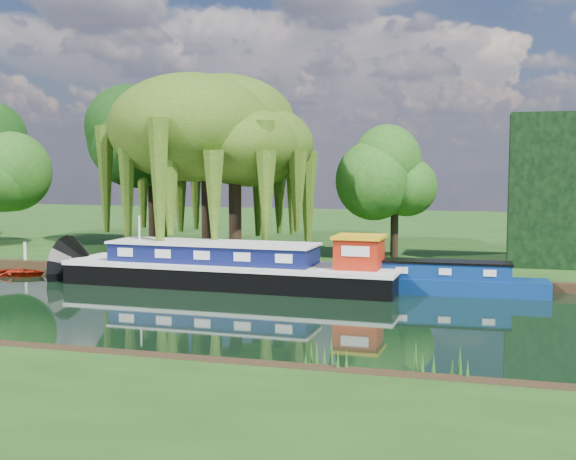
% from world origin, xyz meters
% --- Properties ---
extents(ground, '(120.00, 120.00, 0.00)m').
position_xyz_m(ground, '(0.00, 0.00, 0.00)').
color(ground, black).
extents(far_bank, '(120.00, 52.00, 0.45)m').
position_xyz_m(far_bank, '(0.00, 34.00, 0.23)').
color(far_bank, '#1B3C10').
rests_on(far_bank, ground).
extents(dutch_barge, '(16.23, 4.06, 3.41)m').
position_xyz_m(dutch_barge, '(3.39, 5.74, 0.84)').
color(dutch_barge, black).
rests_on(dutch_barge, ground).
extents(narrowboat, '(10.88, 2.23, 1.58)m').
position_xyz_m(narrowboat, '(12.29, 6.52, 0.56)').
color(narrowboat, navy).
rests_on(narrowboat, ground).
extents(red_dinghy, '(2.93, 2.21, 0.57)m').
position_xyz_m(red_dinghy, '(-8.43, 5.79, 0.00)').
color(red_dinghy, '#9E1D0B').
rests_on(red_dinghy, ground).
extents(willow_left, '(8.24, 8.24, 9.88)m').
position_xyz_m(willow_left, '(-0.24, 11.53, 7.62)').
color(willow_left, black).
rests_on(willow_left, far_bank).
extents(willow_right, '(6.49, 6.49, 7.91)m').
position_xyz_m(willow_right, '(1.57, 11.08, 6.22)').
color(willow_right, black).
rests_on(willow_right, far_bank).
extents(tree_far_mid, '(5.86, 5.86, 9.59)m').
position_xyz_m(tree_far_mid, '(-6.11, 16.60, 7.05)').
color(tree_far_mid, black).
rests_on(tree_far_mid, far_bank).
extents(tree_far_right, '(3.97, 3.97, 6.50)m').
position_xyz_m(tree_far_right, '(9.85, 14.78, 4.94)').
color(tree_far_right, black).
rests_on(tree_far_right, far_bank).
extents(conifer_hedge, '(6.00, 3.00, 8.00)m').
position_xyz_m(conifer_hedge, '(19.00, 14.00, 4.45)').
color(conifer_hedge, black).
rests_on(conifer_hedge, far_bank).
extents(lamppost, '(0.36, 0.36, 2.56)m').
position_xyz_m(lamppost, '(0.50, 10.50, 2.42)').
color(lamppost, silver).
rests_on(lamppost, far_bank).
extents(mooring_posts, '(19.16, 0.16, 1.00)m').
position_xyz_m(mooring_posts, '(-0.50, 8.40, 0.95)').
color(mooring_posts, silver).
rests_on(mooring_posts, far_bank).
extents(reeds_near, '(33.70, 1.50, 1.10)m').
position_xyz_m(reeds_near, '(6.87, -7.57, 0.55)').
color(reeds_near, '#1D5215').
rests_on(reeds_near, ground).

